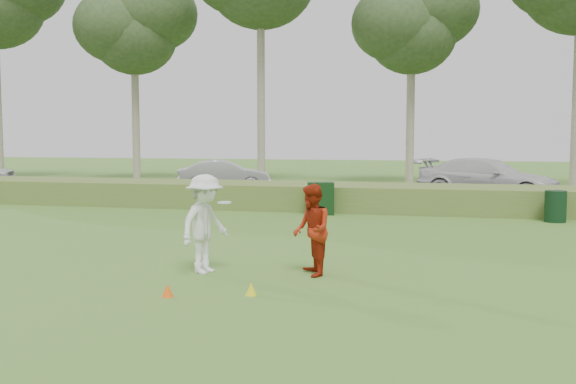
% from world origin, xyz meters
% --- Properties ---
extents(ground, '(120.00, 120.00, 0.00)m').
position_xyz_m(ground, '(0.00, 0.00, 0.00)').
color(ground, '#3F7025').
rests_on(ground, ground).
extents(reed_strip, '(80.00, 3.00, 0.90)m').
position_xyz_m(reed_strip, '(0.00, 12.00, 0.45)').
color(reed_strip, '#516D2B').
rests_on(reed_strip, ground).
extents(park_road, '(80.00, 6.00, 0.06)m').
position_xyz_m(park_road, '(0.00, 17.00, 0.03)').
color(park_road, '#2D2D2D').
rests_on(park_road, ground).
extents(tree_2, '(6.50, 6.50, 12.00)m').
position_xyz_m(tree_2, '(-14.00, 24.00, 8.97)').
color(tree_2, gray).
rests_on(tree_2, ground).
extents(tree_4, '(6.24, 6.24, 11.50)m').
position_xyz_m(tree_4, '(2.00, 24.50, 8.59)').
color(tree_4, gray).
rests_on(tree_4, ground).
extents(player_white, '(1.09, 1.41, 1.92)m').
position_xyz_m(player_white, '(-0.82, 0.48, 0.96)').
color(player_white, white).
rests_on(player_white, ground).
extents(player_red, '(0.95, 1.05, 1.76)m').
position_xyz_m(player_red, '(1.24, 0.73, 0.88)').
color(player_red, '#A0230D').
rests_on(player_red, ground).
extents(cone_orange, '(0.20, 0.20, 0.21)m').
position_xyz_m(cone_orange, '(-0.77, -1.43, 0.11)').
color(cone_orange, '#FE570D').
rests_on(cone_orange, ground).
extents(cone_yellow, '(0.20, 0.20, 0.22)m').
position_xyz_m(cone_yellow, '(0.55, -1.01, 0.11)').
color(cone_yellow, yellow).
rests_on(cone_yellow, ground).
extents(utility_cabinet, '(0.99, 0.75, 1.10)m').
position_xyz_m(utility_cabinet, '(-0.32, 10.16, 0.55)').
color(utility_cabinet, black).
rests_on(utility_cabinet, ground).
extents(trash_bin, '(0.86, 0.86, 0.98)m').
position_xyz_m(trash_bin, '(7.11, 9.97, 0.49)').
color(trash_bin, black).
rests_on(trash_bin, ground).
extents(car_mid, '(4.66, 2.79, 1.45)m').
position_xyz_m(car_mid, '(-6.42, 17.96, 0.79)').
color(car_mid, '#BCBBC0').
rests_on(car_mid, park_road).
extents(car_right, '(6.25, 4.30, 1.68)m').
position_xyz_m(car_right, '(5.55, 16.40, 0.90)').
color(car_right, silver).
rests_on(car_right, park_road).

